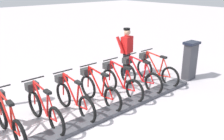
# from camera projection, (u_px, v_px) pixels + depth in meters

# --- Properties ---
(ground_plane) EXTENTS (60.00, 60.00, 0.00)m
(ground_plane) POSITION_uv_depth(u_px,v_px,m) (81.00, 126.00, 5.64)
(ground_plane) COLOR beige
(dock_rail_base) EXTENTS (0.44, 7.84, 0.10)m
(dock_rail_base) POSITION_uv_depth(u_px,v_px,m) (81.00, 124.00, 5.62)
(dock_rail_base) COLOR #47474C
(dock_rail_base) RESTS_ON ground
(payment_kiosk) EXTENTS (0.36, 0.52, 1.28)m
(payment_kiosk) POSITION_uv_depth(u_px,v_px,m) (190.00, 60.00, 8.17)
(payment_kiosk) COLOR #38383D
(payment_kiosk) RESTS_ON ground
(bike_docked_0) EXTENTS (1.72, 0.54, 1.02)m
(bike_docked_0) POSITION_uv_depth(u_px,v_px,m) (155.00, 69.00, 8.00)
(bike_docked_0) COLOR black
(bike_docked_0) RESTS_ON ground
(bike_docked_1) EXTENTS (1.72, 0.54, 1.02)m
(bike_docked_1) POSITION_uv_depth(u_px,v_px,m) (139.00, 75.00, 7.51)
(bike_docked_1) COLOR black
(bike_docked_1) RESTS_ON ground
(bike_docked_2) EXTENTS (1.72, 0.54, 1.02)m
(bike_docked_2) POSITION_uv_depth(u_px,v_px,m) (120.00, 81.00, 7.03)
(bike_docked_2) COLOR black
(bike_docked_2) RESTS_ON ground
(bike_docked_3) EXTENTS (1.72, 0.54, 1.02)m
(bike_docked_3) POSITION_uv_depth(u_px,v_px,m) (98.00, 89.00, 6.54)
(bike_docked_3) COLOR black
(bike_docked_3) RESTS_ON ground
(bike_docked_4) EXTENTS (1.72, 0.54, 1.02)m
(bike_docked_4) POSITION_uv_depth(u_px,v_px,m) (73.00, 97.00, 6.06)
(bike_docked_4) COLOR black
(bike_docked_4) RESTS_ON ground
(bike_docked_5) EXTENTS (1.72, 0.54, 1.02)m
(bike_docked_5) POSITION_uv_depth(u_px,v_px,m) (43.00, 107.00, 5.58)
(bike_docked_5) COLOR black
(bike_docked_5) RESTS_ON ground
(bike_docked_6) EXTENTS (1.72, 0.54, 1.02)m
(bike_docked_6) POSITION_uv_depth(u_px,v_px,m) (8.00, 119.00, 5.09)
(bike_docked_6) COLOR black
(bike_docked_6) RESTS_ON ground
(worker_near_rack) EXTENTS (0.51, 0.68, 1.66)m
(worker_near_rack) POSITION_uv_depth(u_px,v_px,m) (127.00, 50.00, 8.42)
(worker_near_rack) COLOR white
(worker_near_rack) RESTS_ON ground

